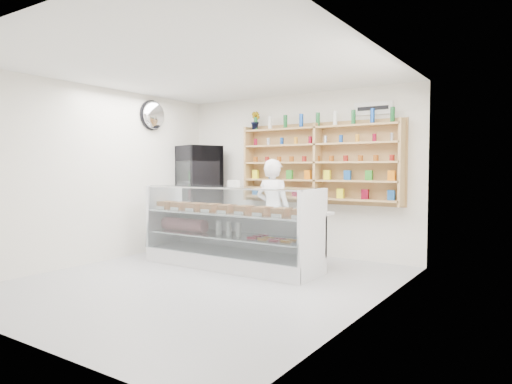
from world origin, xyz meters
The scene contains 8 objects.
room centered at (0.00, 0.00, 1.40)m, with size 5.00×5.00×5.00m.
display_counter centered at (-0.25, 0.93, 0.34)m, with size 2.82×0.84×1.23m.
shop_worker centered at (0.08, 1.61, 0.83)m, with size 0.60×0.40×1.65m, color white.
drinks_cooler centered at (-1.85, 2.02, 0.97)m, with size 0.87×0.86×1.93m.
wall_shelving centered at (0.50, 2.34, 1.59)m, with size 2.84×0.28×1.33m.
potted_plant centered at (-0.75, 2.34, 2.36)m, with size 0.18×0.15×0.33m, color #1E6626.
security_mirror centered at (-2.17, 1.20, 2.45)m, with size 0.15×0.50×0.50m, color silver.
wall_sign centered at (1.40, 2.47, 2.45)m, with size 0.62×0.03×0.20m, color white.
Camera 1 is at (3.89, -4.59, 1.51)m, focal length 32.00 mm.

